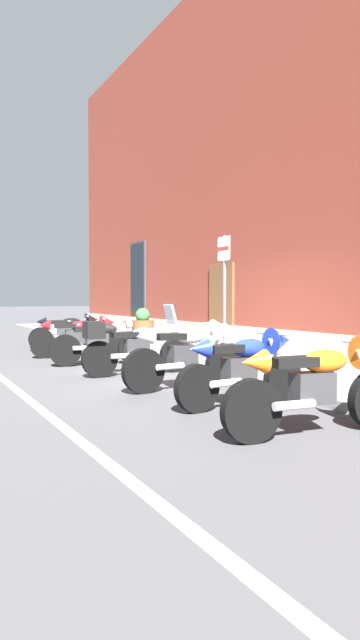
{
  "coord_description": "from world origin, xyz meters",
  "views": [
    {
      "loc": [
        8.59,
        -4.73,
        1.42
      ],
      "look_at": [
        -0.59,
        0.27,
        0.95
      ],
      "focal_mm": 28.87,
      "sensor_mm": 36.0,
      "label": 1
    }
  ],
  "objects_px": {
    "motorcycle_black_sport": "(70,330)",
    "motorcycle_blue_sport": "(247,364)",
    "motorcycle_black_naked": "(101,342)",
    "parking_sign": "(224,281)",
    "motorcycle_red_sport": "(81,334)",
    "barrel_planter": "(143,329)",
    "motorcycle_orange_sport": "(324,381)",
    "motorcycle_silver_touring": "(133,346)",
    "motorcycle_white_sport": "(190,351)"
  },
  "relations": [
    {
      "from": "motorcycle_silver_touring",
      "to": "barrel_planter",
      "type": "xyz_separation_m",
      "value": [
        -4.34,
        2.16,
        0.01
      ]
    },
    {
      "from": "motorcycle_black_naked",
      "to": "parking_sign",
      "type": "height_order",
      "value": "parking_sign"
    },
    {
      "from": "motorcycle_red_sport",
      "to": "motorcycle_black_naked",
      "type": "relative_size",
      "value": 1.04
    },
    {
      "from": "motorcycle_blue_sport",
      "to": "barrel_planter",
      "type": "xyz_separation_m",
      "value": [
        -7.48,
        1.9,
        -0.0
      ]
    },
    {
      "from": "motorcycle_silver_touring",
      "to": "motorcycle_blue_sport",
      "type": "xyz_separation_m",
      "value": [
        3.14,
        0.26,
        0.02
      ]
    },
    {
      "from": "motorcycle_silver_touring",
      "to": "parking_sign",
      "type": "height_order",
      "value": "parking_sign"
    },
    {
      "from": "parking_sign",
      "to": "motorcycle_orange_sport",
      "type": "bearing_deg",
      "value": -20.25
    },
    {
      "from": "motorcycle_silver_touring",
      "to": "motorcycle_orange_sport",
      "type": "bearing_deg",
      "value": 1.22
    },
    {
      "from": "motorcycle_black_sport",
      "to": "motorcycle_red_sport",
      "type": "height_order",
      "value": "motorcycle_black_sport"
    },
    {
      "from": "parking_sign",
      "to": "barrel_planter",
      "type": "distance_m",
      "value": 5.01
    },
    {
      "from": "motorcycle_black_sport",
      "to": "motorcycle_silver_touring",
      "type": "distance_m",
      "value": 4.79
    },
    {
      "from": "motorcycle_white_sport",
      "to": "barrel_planter",
      "type": "xyz_separation_m",
      "value": [
        -6.01,
        1.93,
        -0.03
      ]
    },
    {
      "from": "motorcycle_red_sport",
      "to": "motorcycle_orange_sport",
      "type": "xyz_separation_m",
      "value": [
        7.88,
        0.06,
        0.01
      ]
    },
    {
      "from": "motorcycle_silver_touring",
      "to": "motorcycle_black_naked",
      "type": "bearing_deg",
      "value": -178.39
    },
    {
      "from": "motorcycle_black_naked",
      "to": "motorcycle_silver_touring",
      "type": "bearing_deg",
      "value": 1.61
    },
    {
      "from": "motorcycle_blue_sport",
      "to": "motorcycle_white_sport",
      "type": "bearing_deg",
      "value": -179.0
    },
    {
      "from": "motorcycle_black_sport",
      "to": "parking_sign",
      "type": "xyz_separation_m",
      "value": [
        5.28,
        1.39,
        1.16
      ]
    },
    {
      "from": "motorcycle_white_sport",
      "to": "parking_sign",
      "type": "height_order",
      "value": "parking_sign"
    },
    {
      "from": "motorcycle_red_sport",
      "to": "motorcycle_blue_sport",
      "type": "relative_size",
      "value": 1.06
    },
    {
      "from": "motorcycle_black_sport",
      "to": "parking_sign",
      "type": "height_order",
      "value": "parking_sign"
    },
    {
      "from": "motorcycle_silver_touring",
      "to": "motorcycle_orange_sport",
      "type": "distance_m",
      "value": 4.68
    },
    {
      "from": "motorcycle_black_sport",
      "to": "motorcycle_blue_sport",
      "type": "bearing_deg",
      "value": 0.07
    },
    {
      "from": "motorcycle_black_sport",
      "to": "motorcycle_white_sport",
      "type": "relative_size",
      "value": 0.93
    },
    {
      "from": "motorcycle_orange_sport",
      "to": "barrel_planter",
      "type": "bearing_deg",
      "value": 167.13
    },
    {
      "from": "motorcycle_red_sport",
      "to": "motorcycle_silver_touring",
      "type": "relative_size",
      "value": 1.0
    },
    {
      "from": "motorcycle_blue_sport",
      "to": "motorcycle_orange_sport",
      "type": "xyz_separation_m",
      "value": [
        1.54,
        -0.16,
        0.0
      ]
    },
    {
      "from": "motorcycle_orange_sport",
      "to": "parking_sign",
      "type": "distance_m",
      "value": 4.6
    },
    {
      "from": "motorcycle_black_naked",
      "to": "parking_sign",
      "type": "relative_size",
      "value": 0.85
    },
    {
      "from": "motorcycle_black_sport",
      "to": "motorcycle_blue_sport",
      "type": "height_order",
      "value": "motorcycle_blue_sport"
    },
    {
      "from": "motorcycle_red_sport",
      "to": "motorcycle_white_sport",
      "type": "bearing_deg",
      "value": 2.26
    },
    {
      "from": "motorcycle_black_sport",
      "to": "parking_sign",
      "type": "relative_size",
      "value": 0.81
    },
    {
      "from": "motorcycle_black_sport",
      "to": "parking_sign",
      "type": "distance_m",
      "value": 5.59
    },
    {
      "from": "motorcycle_black_sport",
      "to": "motorcycle_black_naked",
      "type": "relative_size",
      "value": 0.96
    },
    {
      "from": "motorcycle_blue_sport",
      "to": "motorcycle_black_sport",
      "type": "bearing_deg",
      "value": -179.93
    },
    {
      "from": "motorcycle_black_sport",
      "to": "motorcycle_red_sport",
      "type": "xyz_separation_m",
      "value": [
        1.59,
        -0.21,
        -0.0
      ]
    },
    {
      "from": "motorcycle_black_naked",
      "to": "motorcycle_blue_sport",
      "type": "distance_m",
      "value": 4.74
    },
    {
      "from": "motorcycle_orange_sport",
      "to": "motorcycle_black_sport",
      "type": "bearing_deg",
      "value": 179.08
    },
    {
      "from": "motorcycle_silver_touring",
      "to": "motorcycle_white_sport",
      "type": "bearing_deg",
      "value": 8.01
    },
    {
      "from": "motorcycle_orange_sport",
      "to": "motorcycle_black_naked",
      "type": "bearing_deg",
      "value": -178.68
    },
    {
      "from": "motorcycle_black_naked",
      "to": "motorcycle_orange_sport",
      "type": "xyz_separation_m",
      "value": [
        6.27,
        0.14,
        0.08
      ]
    },
    {
      "from": "motorcycle_white_sport",
      "to": "motorcycle_black_sport",
      "type": "bearing_deg",
      "value": 179.85
    },
    {
      "from": "motorcycle_blue_sport",
      "to": "motorcycle_orange_sport",
      "type": "bearing_deg",
      "value": -5.96
    },
    {
      "from": "motorcycle_red_sport",
      "to": "motorcycle_blue_sport",
      "type": "height_order",
      "value": "motorcycle_blue_sport"
    },
    {
      "from": "motorcycle_black_sport",
      "to": "motorcycle_black_naked",
      "type": "distance_m",
      "value": 3.21
    },
    {
      "from": "barrel_planter",
      "to": "parking_sign",
      "type": "bearing_deg",
      "value": -6.11
    },
    {
      "from": "motorcycle_white_sport",
      "to": "motorcycle_blue_sport",
      "type": "relative_size",
      "value": 1.06
    },
    {
      "from": "motorcycle_black_naked",
      "to": "barrel_planter",
      "type": "distance_m",
      "value": 3.52
    },
    {
      "from": "motorcycle_black_naked",
      "to": "motorcycle_orange_sport",
      "type": "distance_m",
      "value": 6.27
    },
    {
      "from": "motorcycle_black_naked",
      "to": "motorcycle_white_sport",
      "type": "xyz_separation_m",
      "value": [
        3.27,
        0.28,
        0.1
      ]
    },
    {
      "from": "parking_sign",
      "to": "motorcycle_silver_touring",
      "type": "bearing_deg",
      "value": -106.87
    }
  ]
}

